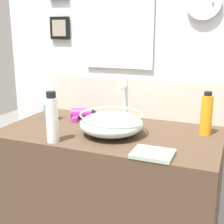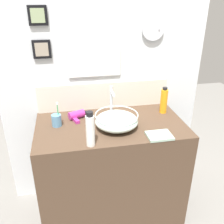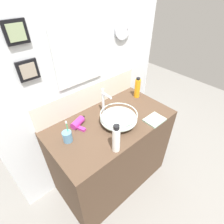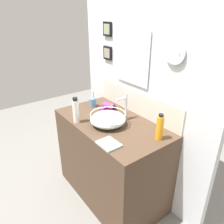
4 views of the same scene
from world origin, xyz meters
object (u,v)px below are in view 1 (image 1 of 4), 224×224
at_px(faucet, 125,99).
at_px(toothbrush_cup, 50,112).
at_px(spray_bottle, 52,118).
at_px(soap_dispenser, 206,114).
at_px(hair_drier, 84,114).
at_px(glass_bowl_sink, 111,124).
at_px(hand_towel, 153,154).

xyz_separation_m(faucet, toothbrush_cup, (-0.43, -0.08, -0.10)).
bearing_deg(spray_bottle, soap_dispenser, 30.58).
bearing_deg(toothbrush_cup, soap_dispenser, 4.66).
bearing_deg(hair_drier, faucet, -3.98).
relative_size(glass_bowl_sink, spray_bottle, 1.32).
xyz_separation_m(hair_drier, hand_towel, (0.52, -0.39, -0.02)).
bearing_deg(glass_bowl_sink, hair_drier, 141.45).
xyz_separation_m(glass_bowl_sink, faucet, (0.00, 0.19, 0.09)).
relative_size(faucet, hair_drier, 1.44).
bearing_deg(glass_bowl_sink, soap_dispenser, 22.88).
bearing_deg(soap_dispenser, faucet, 178.72).
height_order(toothbrush_cup, spray_bottle, spray_bottle).
xyz_separation_m(hair_drier, soap_dispenser, (0.69, -0.03, 0.07)).
bearing_deg(faucet, glass_bowl_sink, -90.00).
distance_m(glass_bowl_sink, hair_drier, 0.34).
bearing_deg(soap_dispenser, glass_bowl_sink, -157.12).
xyz_separation_m(toothbrush_cup, hand_towel, (0.69, -0.29, -0.04)).
height_order(glass_bowl_sink, soap_dispenser, soap_dispenser).
relative_size(toothbrush_cup, hand_towel, 1.09).
bearing_deg(spray_bottle, faucet, 61.44).
height_order(faucet, hair_drier, faucet).
relative_size(glass_bowl_sink, hair_drier, 1.80).
xyz_separation_m(glass_bowl_sink, soap_dispenser, (0.43, 0.18, 0.05)).
xyz_separation_m(soap_dispenser, spray_bottle, (-0.64, -0.38, 0.01)).
bearing_deg(spray_bottle, toothbrush_cup, 124.92).
distance_m(glass_bowl_sink, faucet, 0.21).
distance_m(faucet, toothbrush_cup, 0.45).
relative_size(toothbrush_cup, soap_dispenser, 0.85).
bearing_deg(soap_dispenser, toothbrush_cup, -175.34).
distance_m(hair_drier, spray_bottle, 0.42).
height_order(toothbrush_cup, soap_dispenser, soap_dispenser).
bearing_deg(hand_towel, faucet, 124.98).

